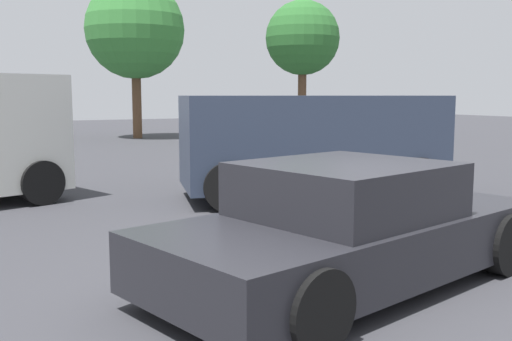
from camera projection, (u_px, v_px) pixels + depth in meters
name	position (u px, v px, depth m)	size (l,w,h in m)	color
ground_plane	(331.00, 292.00, 5.61)	(80.00, 80.00, 0.00)	#38383D
sedan_foreground	(349.00, 228.00, 5.76)	(4.55, 2.77, 1.21)	#232328
suv_dark	(311.00, 142.00, 10.59)	(4.87, 3.12, 1.84)	#2D384C
tree_back_left	(303.00, 39.00, 23.29)	(2.92, 2.92, 5.54)	brown
tree_back_right	(135.00, 30.00, 24.92)	(4.17, 4.17, 6.69)	brown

